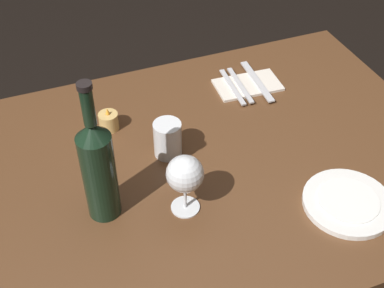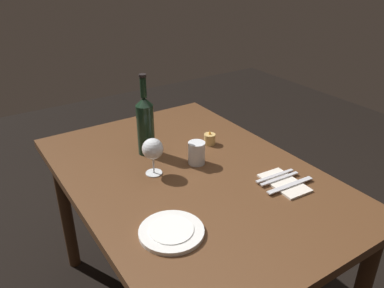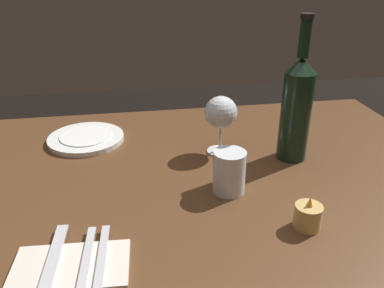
# 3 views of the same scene
# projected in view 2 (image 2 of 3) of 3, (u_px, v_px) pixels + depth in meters

# --- Properties ---
(dining_table) EXTENTS (1.30, 0.90, 0.74)m
(dining_table) POSITION_uv_depth(u_px,v_px,m) (191.00, 192.00, 1.57)
(dining_table) COLOR #56351E
(dining_table) RESTS_ON ground
(wine_glass_left) EXTENTS (0.08, 0.08, 0.15)m
(wine_glass_left) POSITION_uv_depth(u_px,v_px,m) (153.00, 150.00, 1.48)
(wine_glass_left) COLOR white
(wine_glass_left) RESTS_ON dining_table
(wine_bottle) EXTENTS (0.07, 0.07, 0.35)m
(wine_bottle) POSITION_uv_depth(u_px,v_px,m) (145.00, 124.00, 1.62)
(wine_bottle) COLOR black
(wine_bottle) RESTS_ON dining_table
(water_tumbler) EXTENTS (0.07, 0.07, 0.09)m
(water_tumbler) POSITION_uv_depth(u_px,v_px,m) (197.00, 154.00, 1.58)
(water_tumbler) COLOR white
(water_tumbler) RESTS_ON dining_table
(votive_candle) EXTENTS (0.05, 0.05, 0.07)m
(votive_candle) POSITION_uv_depth(u_px,v_px,m) (210.00, 139.00, 1.75)
(votive_candle) COLOR #DBB266
(votive_candle) RESTS_ON dining_table
(dinner_plate) EXTENTS (0.21, 0.21, 0.02)m
(dinner_plate) POSITION_uv_depth(u_px,v_px,m) (171.00, 232.00, 1.20)
(dinner_plate) COLOR white
(dinner_plate) RESTS_ON dining_table
(folded_napkin) EXTENTS (0.20, 0.12, 0.01)m
(folded_napkin) POSITION_uv_depth(u_px,v_px,m) (284.00, 183.00, 1.46)
(folded_napkin) COLOR silver
(folded_napkin) RESTS_ON dining_table
(fork_inner) EXTENTS (0.02, 0.18, 0.00)m
(fork_inner) POSITION_uv_depth(u_px,v_px,m) (280.00, 179.00, 1.47)
(fork_inner) COLOR silver
(fork_inner) RESTS_ON folded_napkin
(fork_outer) EXTENTS (0.02, 0.18, 0.00)m
(fork_outer) POSITION_uv_depth(u_px,v_px,m) (275.00, 176.00, 1.49)
(fork_outer) COLOR silver
(fork_outer) RESTS_ON folded_napkin
(table_knife) EXTENTS (0.03, 0.21, 0.00)m
(table_knife) POSITION_uv_depth(u_px,v_px,m) (290.00, 185.00, 1.43)
(table_knife) COLOR silver
(table_knife) RESTS_ON folded_napkin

